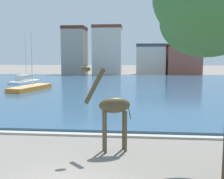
% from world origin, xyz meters
% --- Properties ---
extents(harbor_water, '(84.20, 51.39, 0.27)m').
position_xyz_m(harbor_water, '(0.00, 32.46, 0.13)').
color(harbor_water, '#2D5170').
rests_on(harbor_water, ground).
extents(quay_edge_coping, '(84.20, 0.50, 0.12)m').
position_xyz_m(quay_edge_coping, '(0.00, 6.52, 0.06)').
color(quay_edge_coping, '#ADA89E').
rests_on(quay_edge_coping, ground).
extents(giraffe_statue, '(2.38, 1.14, 4.26)m').
position_xyz_m(giraffe_statue, '(1.36, 4.07, 2.17)').
color(giraffe_statue, '#4C4228').
rests_on(giraffe_statue, ground).
extents(sailboat_orange, '(3.66, 8.69, 7.79)m').
position_xyz_m(sailboat_orange, '(-11.23, 25.99, 0.43)').
color(sailboat_orange, orange).
rests_on(sailboat_orange, ground).
extents(sailboat_white, '(3.35, 7.47, 8.46)m').
position_xyz_m(sailboat_white, '(-16.15, 35.26, 0.53)').
color(sailboat_white, white).
rests_on(sailboat_white, ground).
extents(townhouse_corner_house, '(5.85, 6.33, 12.42)m').
position_xyz_m(townhouse_corner_house, '(-13.61, 60.72, 6.23)').
color(townhouse_corner_house, gray).
rests_on(townhouse_corner_house, ground).
extents(townhouse_end_terrace, '(7.57, 5.42, 12.75)m').
position_xyz_m(townhouse_end_terrace, '(-5.20, 61.77, 6.39)').
color(townhouse_end_terrace, beige).
rests_on(townhouse_end_terrace, ground).
extents(townhouse_tall_gabled, '(7.70, 5.14, 8.08)m').
position_xyz_m(townhouse_tall_gabled, '(6.17, 63.88, 4.05)').
color(townhouse_tall_gabled, beige).
rests_on(townhouse_tall_gabled, ground).
extents(townhouse_wide_warehouse, '(8.74, 7.39, 8.09)m').
position_xyz_m(townhouse_wide_warehouse, '(14.77, 63.90, 4.06)').
color(townhouse_wide_warehouse, '#8E5142').
rests_on(townhouse_wide_warehouse, ground).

